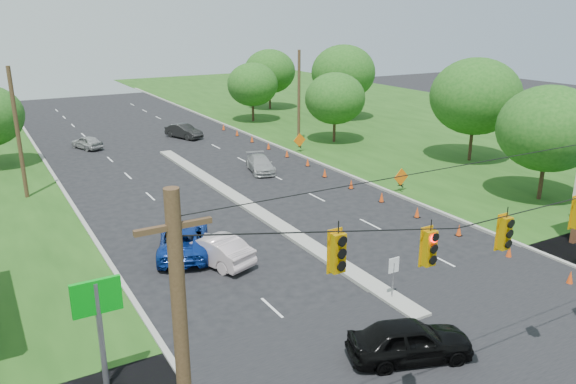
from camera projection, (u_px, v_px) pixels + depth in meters
ground at (500, 370)px, 20.14m from camera, size 160.00×160.00×0.00m
grass_right at (549, 155)px, 50.90m from camera, size 40.00×160.00×0.06m
cross_street at (500, 370)px, 20.14m from camera, size 160.00×14.00×0.02m
curb_left at (64, 192)px, 40.14m from camera, size 0.25×110.00×0.16m
curb_right at (304, 158)px, 49.72m from camera, size 0.25×110.00×0.16m
median at (246, 205)px, 37.49m from camera, size 1.00×34.00×0.18m
median_sign at (394, 270)px, 24.66m from camera, size 0.55×0.06×2.05m
signal_span at (543, 253)px, 17.78m from camera, size 25.60×0.32×9.00m
utility_pole_far_left at (18, 134)px, 37.63m from camera, size 0.28×0.28×9.00m
utility_pole_far_right at (299, 98)px, 53.62m from camera, size 0.28×0.28×9.00m
cone_0 at (570, 277)px, 26.45m from camera, size 0.32×0.32×0.70m
cone_1 at (509, 251)px, 29.34m from camera, size 0.32×0.32×0.70m
cone_2 at (459, 230)px, 32.23m from camera, size 0.32×0.32×0.70m
cone_3 at (417, 212)px, 35.12m from camera, size 0.32×0.32×0.70m
cone_4 at (382, 197)px, 38.02m from camera, size 0.32×0.32×0.70m
cone_5 at (351, 184)px, 40.91m from camera, size 0.32×0.32×0.70m
cone_6 at (325, 173)px, 43.80m from camera, size 0.32×0.32×0.70m
cone_7 at (308, 162)px, 46.97m from camera, size 0.32×0.32×0.70m
cone_8 at (287, 153)px, 49.87m from camera, size 0.32×0.32×0.70m
cone_9 at (269, 146)px, 52.76m from camera, size 0.32×0.32×0.70m
cone_10 at (252, 139)px, 55.65m from camera, size 0.32×0.32×0.70m
cone_11 at (237, 133)px, 58.54m from camera, size 0.32×0.32×0.70m
cone_12 at (224, 127)px, 61.43m from camera, size 0.32×0.32×0.70m
work_sign_1 at (401, 178)px, 39.81m from camera, size 1.27×0.58×1.37m
work_sign_2 at (300, 141)px, 51.37m from camera, size 1.27×0.58×1.37m
tree_7 at (549, 129)px, 37.09m from camera, size 6.72×6.72×7.84m
tree_8 at (476, 96)px, 47.06m from camera, size 7.56×7.56×8.82m
tree_9 at (335, 98)px, 54.50m from camera, size 5.88×5.88×6.86m
tree_10 at (343, 72)px, 66.18m from camera, size 7.56×7.56×8.82m
tree_11 at (270, 71)px, 73.56m from camera, size 6.72×6.72×7.84m
tree_12 at (252, 85)px, 65.12m from camera, size 5.88×5.88×6.86m
black_sedan at (410, 340)px, 20.58m from camera, size 4.96×3.25×1.57m
white_sedan at (214, 249)px, 28.63m from camera, size 3.09×4.87×1.51m
blue_pickup at (183, 239)px, 29.79m from camera, size 4.40×6.11×1.54m
silver_car_far at (260, 164)px, 45.26m from camera, size 2.78×4.65×1.26m
silver_car_oncoming at (87, 142)px, 52.88m from camera, size 2.68×3.97×1.25m
dark_car_receding at (184, 131)px, 57.47m from camera, size 3.02×4.53×1.41m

